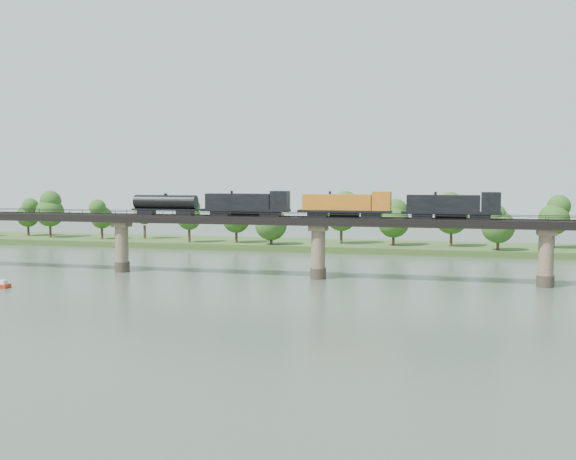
# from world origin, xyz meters

# --- Properties ---
(ground) EXTENTS (400.00, 400.00, 0.00)m
(ground) POSITION_xyz_m (0.00, 0.00, 0.00)
(ground) COLOR #374637
(ground) RESTS_ON ground
(far_bank) EXTENTS (300.00, 24.00, 1.60)m
(far_bank) POSITION_xyz_m (0.00, 85.00, 0.80)
(far_bank) COLOR #315020
(far_bank) RESTS_ON ground
(bridge) EXTENTS (236.00, 30.00, 11.50)m
(bridge) POSITION_xyz_m (0.00, 30.00, 5.46)
(bridge) COLOR #473A2D
(bridge) RESTS_ON ground
(bridge_superstructure) EXTENTS (220.00, 4.90, 0.75)m
(bridge_superstructure) POSITION_xyz_m (0.00, 30.00, 11.79)
(bridge_superstructure) COLOR black
(bridge_superstructure) RESTS_ON bridge
(far_treeline) EXTENTS (289.06, 17.54, 13.60)m
(far_treeline) POSITION_xyz_m (-8.21, 80.52, 8.83)
(far_treeline) COLOR #382619
(far_treeline) RESTS_ON far_bank
(freight_train) EXTENTS (69.75, 2.72, 4.80)m
(freight_train) POSITION_xyz_m (-1.30, 30.00, 13.79)
(freight_train) COLOR black
(freight_train) RESTS_ON bridge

